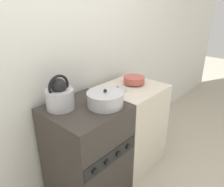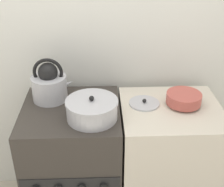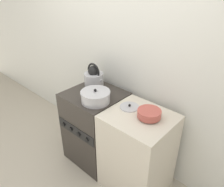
{
  "view_description": "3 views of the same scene",
  "coord_description": "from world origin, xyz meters",
  "views": [
    {
      "loc": [
        -0.97,
        -0.87,
        1.6
      ],
      "look_at": [
        0.28,
        0.25,
        0.88
      ],
      "focal_mm": 35.0,
      "sensor_mm": 36.0,
      "label": 1
    },
    {
      "loc": [
        0.18,
        -1.26,
        1.8
      ],
      "look_at": [
        0.24,
        0.3,
        0.93
      ],
      "focal_mm": 50.0,
      "sensor_mm": 36.0,
      "label": 2
    },
    {
      "loc": [
        1.47,
        -1.05,
        1.94
      ],
      "look_at": [
        0.26,
        0.27,
        0.95
      ],
      "focal_mm": 35.0,
      "sensor_mm": 36.0,
      "label": 3
    }
  ],
  "objects": [
    {
      "name": "enamel_bowl",
      "position": [
        0.66,
        0.3,
        0.89
      ],
      "size": [
        0.2,
        0.2,
        0.08
      ],
      "color": "#B75147",
      "rests_on": "counter"
    },
    {
      "name": "counter",
      "position": [
        0.59,
        0.27,
        0.43
      ],
      "size": [
        0.59,
        0.53,
        0.85
      ],
      "color": "beige",
      "rests_on": "ground_plane"
    },
    {
      "name": "wall_back",
      "position": [
        0.0,
        0.63,
        1.25
      ],
      "size": [
        7.0,
        0.06,
        2.5
      ],
      "color": "silver",
      "rests_on": "ground_plane"
    },
    {
      "name": "kettle",
      "position": [
        -0.13,
        0.4,
        0.95
      ],
      "size": [
        0.26,
        0.21,
        0.27
      ],
      "color": "#B2B2B7",
      "rests_on": "stove"
    },
    {
      "name": "ground_plane",
      "position": [
        0.0,
        0.0,
        0.0
      ],
      "size": [
        12.0,
        12.0,
        0.0
      ],
      "primitive_type": "plane",
      "color": "#B2A893"
    },
    {
      "name": "cooking_pot",
      "position": [
        0.13,
        0.18,
        0.91
      ],
      "size": [
        0.29,
        0.29,
        0.14
      ],
      "color": "#B2B2B7",
      "rests_on": "stove"
    },
    {
      "name": "stove",
      "position": [
        0.0,
        0.28,
        0.43
      ],
      "size": [
        0.57,
        0.58,
        0.85
      ],
      "color": "#332D28",
      "rests_on": "ground_plane"
    },
    {
      "name": "loose_pot_lid",
      "position": [
        0.43,
        0.32,
        0.86
      ],
      "size": [
        0.18,
        0.18,
        0.03
      ],
      "color": "#B2B2B7",
      "rests_on": "counter"
    }
  ]
}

